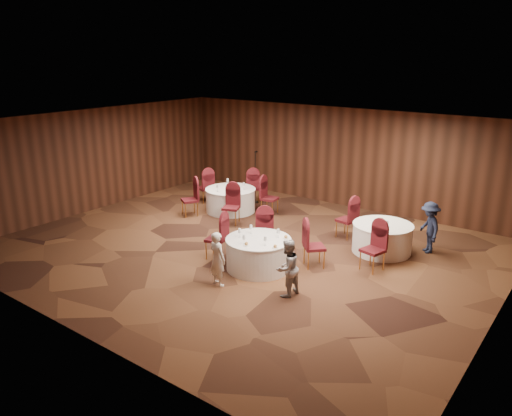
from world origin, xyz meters
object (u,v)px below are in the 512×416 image
Objects in this scene: table_main at (258,253)px; woman_b at (287,268)px; man_c at (429,227)px; table_right at (382,238)px; table_left at (231,200)px; woman_a at (217,259)px; mic_stand at (255,187)px.

woman_b is (1.28, -0.73, 0.24)m from table_main.
man_c is at bearing 49.87° from table_main.
table_right is (1.91, 2.69, 0.00)m from table_main.
table_main is at bearing -42.27° from table_left.
table_right is 1.23× the size of woman_a.
table_right is at bearing -105.95° from woman_a.
table_right is (5.23, -0.33, 0.00)m from table_left.
table_main and table_left have the same top height.
table_left is at bearing -126.91° from man_c.
table_main is 3.30m from table_right.
woman_a is at bearing -60.71° from mic_stand.
mic_stand reaches higher than man_c.
woman_a is (3.08, -5.50, 0.09)m from mic_stand.
woman_a is (-2.10, -3.92, 0.24)m from table_right.
table_right is at bearing -94.12° from man_c.
table_left is 1.29× the size of woman_b.
table_left is at bearing 176.39° from table_right.
table_left is 1.26m from mic_stand.
mic_stand is (-5.19, 1.58, 0.15)m from table_right.
woman_a is at bearing -99.08° from table_main.
mic_stand is 6.77m from woman_b.
woman_b is at bearing -47.67° from mic_stand.
man_c is at bearing 36.06° from table_right.
table_left is (-3.33, 3.02, 0.00)m from table_main.
woman_b is at bearing -149.25° from woman_a.
man_c is (1.57, 4.11, 0.04)m from woman_b.
table_main is 4.42m from man_c.
table_right is at bearing 177.91° from woman_b.
table_left is 1.30× the size of woman_a.
woman_b is at bearing -39.21° from table_left.
table_left is 5.28m from woman_a.
table_main is at bearing -86.80° from woman_a.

